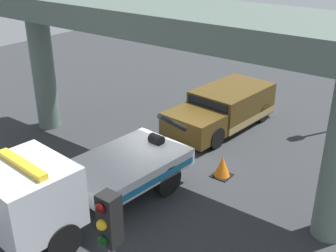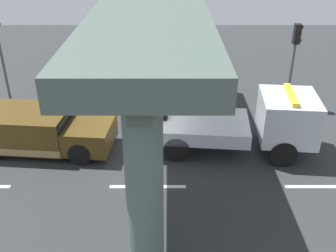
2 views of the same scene
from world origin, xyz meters
TOP-DOWN VIEW (x-y plane):
  - ground_plane at (0.00, 0.00)m, footprint 60.00×40.00m
  - lane_stripe_west at (-6.00, -2.56)m, footprint 2.60×0.16m
  - lane_stripe_mid at (0.00, -2.56)m, footprint 2.60×0.16m
  - tow_truck_white at (3.81, -0.07)m, footprint 7.33×2.92m
  - towed_van_green at (-4.33, 0.01)m, footprint 5.37×2.63m
  - overpass_structure at (0.14, 0.00)m, footprint 3.60×13.80m
  - traffic_light_far at (6.52, 4.11)m, footprint 0.39×0.32m
  - traffic_cone_orange at (-0.73, 2.06)m, footprint 0.62×0.62m

SIDE VIEW (x-z plane):
  - ground_plane at x=0.00m, z-range -0.10..0.00m
  - lane_stripe_west at x=-6.00m, z-range 0.00..0.01m
  - lane_stripe_mid at x=0.00m, z-range 0.00..0.01m
  - traffic_cone_orange at x=-0.73m, z-range -0.02..0.73m
  - towed_van_green at x=-4.33m, z-range -0.01..1.57m
  - tow_truck_white at x=3.81m, z-range -0.03..2.43m
  - traffic_light_far at x=6.52m, z-range 0.91..4.84m
  - overpass_structure at x=0.14m, z-range 1.94..7.57m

